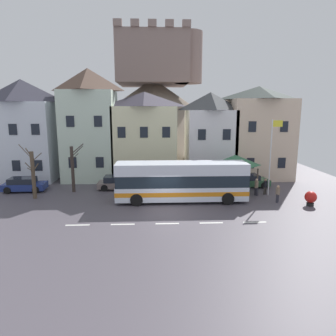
% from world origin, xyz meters
% --- Properties ---
extents(ground_plane, '(40.00, 60.00, 0.07)m').
position_xyz_m(ground_plane, '(0.00, -0.00, -0.03)').
color(ground_plane, '#4F4952').
extents(townhouse_00, '(6.61, 5.39, 10.76)m').
position_xyz_m(townhouse_00, '(-14.88, 11.66, 5.38)').
color(townhouse_00, silver).
rests_on(townhouse_00, ground_plane).
extents(townhouse_01, '(5.50, 5.24, 11.91)m').
position_xyz_m(townhouse_01, '(-7.83, 11.59, 5.95)').
color(townhouse_01, silver).
rests_on(townhouse_01, ground_plane).
extents(townhouse_02, '(6.77, 6.67, 9.55)m').
position_xyz_m(townhouse_02, '(-1.89, 12.30, 4.77)').
color(townhouse_02, beige).
rests_on(townhouse_02, ground_plane).
extents(townhouse_03, '(5.14, 5.16, 9.47)m').
position_xyz_m(townhouse_03, '(5.32, 11.55, 4.74)').
color(townhouse_03, white).
rests_on(townhouse_03, ground_plane).
extents(townhouse_04, '(6.67, 6.74, 10.18)m').
position_xyz_m(townhouse_04, '(10.90, 12.34, 5.09)').
color(townhouse_04, beige).
rests_on(townhouse_04, ground_plane).
extents(hilltop_castle, '(37.56, 37.56, 20.14)m').
position_xyz_m(hilltop_castle, '(-0.96, 29.46, 6.84)').
color(hilltop_castle, '#726557').
rests_on(hilltop_castle, ground_plane).
extents(transit_bus, '(10.90, 2.66, 3.30)m').
position_xyz_m(transit_bus, '(1.40, 2.62, 1.66)').
color(transit_bus, white).
rests_on(transit_bus, ground_plane).
extents(bus_shelter, '(3.60, 3.60, 3.43)m').
position_xyz_m(bus_shelter, '(6.79, 5.99, 2.89)').
color(bus_shelter, '#473D33').
rests_on(bus_shelter, ground_plane).
extents(parked_car_00, '(4.10, 1.87, 1.29)m').
position_xyz_m(parked_car_00, '(-4.31, 6.89, 0.63)').
color(parked_car_00, slate).
rests_on(parked_car_00, ground_plane).
extents(parked_car_01, '(3.87, 1.99, 1.30)m').
position_xyz_m(parked_car_01, '(-13.17, 6.46, 0.64)').
color(parked_car_01, navy).
rests_on(parked_car_01, ground_plane).
extents(parked_car_02, '(4.25, 2.24, 1.24)m').
position_xyz_m(parked_car_02, '(8.38, 7.20, 0.62)').
color(parked_car_02, '#2E5839').
rests_on(parked_car_02, ground_plane).
extents(pedestrian_00, '(0.34, 0.34, 1.47)m').
position_xyz_m(pedestrian_00, '(9.20, 4.34, 0.87)').
color(pedestrian_00, '#38332D').
rests_on(pedestrian_00, ground_plane).
extents(pedestrian_01, '(0.34, 0.34, 1.47)m').
position_xyz_m(pedestrian_01, '(9.34, 1.86, 0.81)').
color(pedestrian_01, '#2D2D38').
rests_on(pedestrian_01, ground_plane).
extents(pedestrian_02, '(0.32, 0.34, 1.56)m').
position_xyz_m(pedestrian_02, '(8.27, 4.02, 0.84)').
color(pedestrian_02, '#2D2D38').
rests_on(pedestrian_02, ground_plane).
extents(pedestrian_03, '(0.31, 0.31, 1.57)m').
position_xyz_m(pedestrian_03, '(6.27, 4.65, 0.90)').
color(pedestrian_03, '#2D2D38').
rests_on(pedestrian_03, ground_plane).
extents(public_bench, '(1.53, 0.48, 0.87)m').
position_xyz_m(public_bench, '(6.89, 8.32, 0.47)').
color(public_bench, brown).
rests_on(public_bench, ground_plane).
extents(flagpole, '(0.95, 0.10, 6.76)m').
position_xyz_m(flagpole, '(9.48, 4.09, 3.93)').
color(flagpole, silver).
rests_on(flagpole, ground_plane).
extents(harbour_buoy, '(0.93, 0.93, 1.18)m').
position_xyz_m(harbour_buoy, '(11.64, 0.90, 0.66)').
color(harbour_buoy, black).
rests_on(harbour_buoy, ground_plane).
extents(bare_tree_00, '(1.74, 1.58, 4.80)m').
position_xyz_m(bare_tree_00, '(-11.27, 4.01, 2.17)').
color(bare_tree_00, brown).
rests_on(bare_tree_00, ground_plane).
extents(bare_tree_01, '(1.24, 1.61, 4.54)m').
position_xyz_m(bare_tree_01, '(-8.42, 6.03, 2.24)').
color(bare_tree_01, '#382D28').
rests_on(bare_tree_01, ground_plane).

